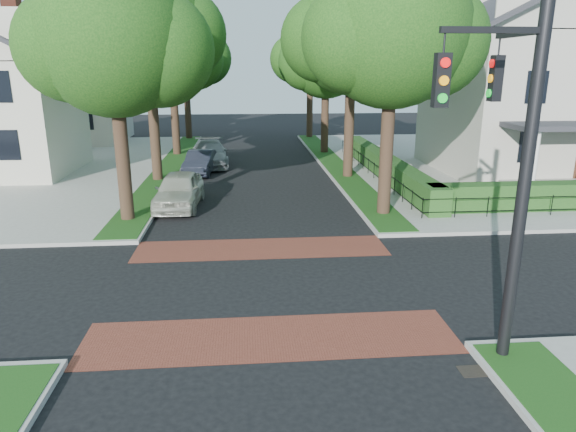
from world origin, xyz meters
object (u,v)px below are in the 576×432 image
Objects in this scene: traffic_signal at (514,149)px; parked_car_middle at (200,162)px; parked_car_rear at (210,154)px; parked_car_front at (179,190)px.

parked_car_middle is (-8.13, 21.55, -4.00)m from traffic_signal.
traffic_signal is at bearing -76.91° from parked_car_rear.
parked_car_middle is 2.80m from parked_car_rear.
parked_car_front reaches higher than parked_car_middle.
parked_car_rear reaches higher than parked_car_middle.
parked_car_middle is at bearing 90.25° from parked_car_front.
parked_car_middle is at bearing -103.18° from parked_car_rear.
parked_car_front is at bearing -98.70° from parked_car_rear.
parked_car_front is (-8.49, 13.69, -3.89)m from traffic_signal.
traffic_signal reaches higher than parked_car_middle.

